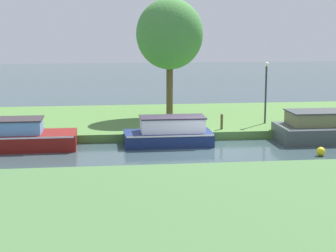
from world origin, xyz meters
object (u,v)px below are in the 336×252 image
channel_buoy (321,151)px  lamp_post (266,85)px  willow_tree_left (170,34)px  mooring_post_near (222,122)px  slate_narrowboat (328,127)px  navy_cruiser (170,133)px

channel_buoy → lamp_post: bearing=96.6°
lamp_post → willow_tree_left: bearing=147.4°
lamp_post → mooring_post_near: size_ratio=4.29×
slate_narrowboat → channel_buoy: 3.39m
navy_cruiser → willow_tree_left: willow_tree_left is taller
willow_tree_left → lamp_post: size_ratio=2.04×
mooring_post_near → channel_buoy: bearing=-53.9°
slate_narrowboat → lamp_post: lamp_post is taller
channel_buoy → slate_narrowboat: bearing=62.8°
willow_tree_left → mooring_post_near: willow_tree_left is taller
lamp_post → mooring_post_near: (-2.64, -1.39, -1.63)m
channel_buoy → mooring_post_near: bearing=126.1°
navy_cruiser → willow_tree_left: (0.76, 5.96, 4.42)m
navy_cruiser → channel_buoy: navy_cruiser is taller
willow_tree_left → mooring_post_near: size_ratio=8.78×
slate_narrowboat → willow_tree_left: (-6.91, 5.96, 4.34)m
slate_narrowboat → navy_cruiser: size_ratio=1.19×
willow_tree_left → channel_buoy: 11.49m
lamp_post → channel_buoy: 6.38m
willow_tree_left → lamp_post: (4.69, -3.01, -2.59)m
slate_narrowboat → channel_buoy: slate_narrowboat is taller
slate_narrowboat → lamp_post: (-2.22, 2.96, 1.75)m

